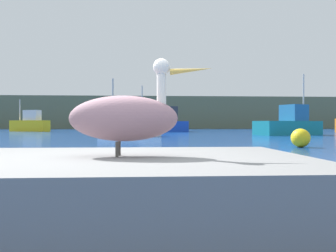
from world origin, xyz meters
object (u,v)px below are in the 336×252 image
fishing_boat_yellow (30,124)px  mooring_buoy (301,138)px  fishing_boat_teal (289,125)px  pelican (125,117)px  fishing_boat_blue (161,122)px  fishing_boat_white (128,125)px

fishing_boat_yellow → mooring_buoy: (20.14, -28.56, -0.57)m
fishing_boat_teal → mooring_buoy: fishing_boat_teal is taller
pelican → mooring_buoy: bearing=59.9°
fishing_boat_yellow → mooring_buoy: size_ratio=6.87×
fishing_boat_blue → fishing_boat_teal: (10.09, -11.90, -0.23)m
fishing_boat_teal → mooring_buoy: bearing=-134.5°
fishing_boat_yellow → pelican: bearing=132.7°
fishing_boat_teal → fishing_boat_yellow: bearing=128.3°
fishing_boat_white → mooring_buoy: size_ratio=6.50×
fishing_boat_white → mooring_buoy: fishing_boat_white is taller
pelican → fishing_boat_blue: 35.76m
fishing_boat_white → fishing_boat_teal: bearing=-146.1°
fishing_boat_blue → fishing_boat_white: bearing=74.5°
pelican → fishing_boat_teal: (11.96, 23.81, -0.14)m
fishing_boat_yellow → fishing_boat_blue: (15.74, -2.52, 0.15)m
fishing_boat_teal → fishing_boat_white: 13.25m
fishing_boat_teal → fishing_boat_white: bearing=164.9°
fishing_boat_teal → fishing_boat_white: size_ratio=1.28×
pelican → fishing_boat_yellow: (-13.87, 38.23, -0.06)m
mooring_buoy → fishing_boat_teal: bearing=68.1°
mooring_buoy → fishing_boat_yellow: bearing=125.2°
fishing_boat_yellow → fishing_boat_teal: 29.58m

